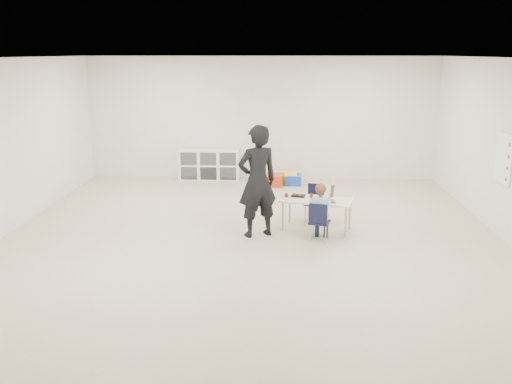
{
  "coord_description": "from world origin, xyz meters",
  "views": [
    {
      "loc": [
        0.47,
        -7.98,
        2.88
      ],
      "look_at": [
        0.1,
        -0.14,
        0.85
      ],
      "focal_mm": 38.0,
      "sensor_mm": 36.0,
      "label": 1
    }
  ],
  "objects_px": {
    "cubby_shelf": "(209,165)",
    "child": "(320,210)",
    "table": "(317,214)",
    "adult": "(257,181)",
    "chair_near": "(319,221)"
  },
  "relations": [
    {
      "from": "cubby_shelf",
      "to": "adult",
      "type": "bearing_deg",
      "value": -71.84
    },
    {
      "from": "table",
      "to": "chair_near",
      "type": "height_order",
      "value": "chair_near"
    },
    {
      "from": "chair_near",
      "to": "adult",
      "type": "xyz_separation_m",
      "value": [
        -0.98,
        0.2,
        0.58
      ]
    },
    {
      "from": "chair_near",
      "to": "adult",
      "type": "distance_m",
      "value": 1.16
    },
    {
      "from": "cubby_shelf",
      "to": "table",
      "type": "bearing_deg",
      "value": -57.96
    },
    {
      "from": "table",
      "to": "adult",
      "type": "relative_size",
      "value": 0.7
    },
    {
      "from": "table",
      "to": "child",
      "type": "height_order",
      "value": "child"
    },
    {
      "from": "adult",
      "to": "cubby_shelf",
      "type": "bearing_deg",
      "value": -98.18
    },
    {
      "from": "chair_near",
      "to": "adult",
      "type": "relative_size",
      "value": 0.35
    },
    {
      "from": "child",
      "to": "chair_near",
      "type": "bearing_deg",
      "value": 0.0
    },
    {
      "from": "table",
      "to": "cubby_shelf",
      "type": "bearing_deg",
      "value": 137.11
    },
    {
      "from": "table",
      "to": "chair_near",
      "type": "xyz_separation_m",
      "value": [
        0.01,
        -0.53,
        0.05
      ]
    },
    {
      "from": "child",
      "to": "table",
      "type": "bearing_deg",
      "value": 106.42
    },
    {
      "from": "cubby_shelf",
      "to": "child",
      "type": "bearing_deg",
      "value": -61.24
    },
    {
      "from": "table",
      "to": "adult",
      "type": "bearing_deg",
      "value": -146.24
    }
  ]
}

